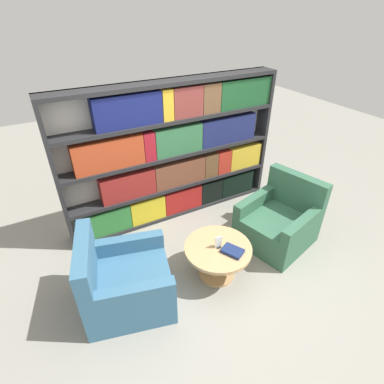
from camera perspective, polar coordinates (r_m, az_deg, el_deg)
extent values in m
plane|color=gray|center=(3.81, 6.75, -15.22)|extent=(14.00, 14.00, 0.00)
cube|color=silver|center=(4.33, -4.31, 7.87)|extent=(3.14, 0.05, 1.99)
cube|color=#262628|center=(3.92, -24.42, 1.98)|extent=(0.05, 0.30, 1.99)
cube|color=#262628|center=(5.02, 12.84, 10.71)|extent=(0.05, 0.30, 1.99)
cube|color=#262628|center=(4.73, -3.20, -3.41)|extent=(3.04, 0.30, 0.05)
cube|color=#262628|center=(4.47, -3.38, 1.48)|extent=(3.04, 0.30, 0.05)
cube|color=#262628|center=(4.23, -3.60, 7.25)|extent=(3.04, 0.30, 0.05)
cube|color=#262628|center=(4.04, -3.84, 13.62)|extent=(3.04, 0.30, 0.05)
cube|color=#262628|center=(3.91, -4.11, 20.17)|extent=(3.04, 0.30, 0.05)
cube|color=#2F7A37|center=(4.34, -15.78, -5.13)|extent=(0.63, 0.20, 0.37)
cube|color=gold|center=(4.45, -8.61, -3.07)|extent=(0.52, 0.20, 0.37)
cube|color=#A41D1B|center=(4.63, -2.00, -1.12)|extent=(0.61, 0.20, 0.37)
cube|color=black|center=(4.83, 3.32, 0.46)|extent=(0.38, 0.20, 0.37)
cube|color=black|center=(5.08, 8.14, 1.89)|extent=(0.60, 0.20, 0.37)
cube|color=maroon|center=(4.14, -12.17, 1.33)|extent=(0.74, 0.20, 0.36)
cube|color=brown|center=(4.37, -2.55, 3.87)|extent=(0.78, 0.20, 0.36)
cube|color=brown|center=(4.58, 3.22, 5.34)|extent=(0.22, 0.20, 0.36)
cube|color=red|center=(4.70, 5.68, 5.95)|extent=(0.23, 0.20, 0.36)
cube|color=gold|center=(4.92, 9.63, 6.90)|extent=(0.56, 0.20, 0.36)
cube|color=#BA4120|center=(3.87, -15.67, 7.07)|extent=(0.88, 0.20, 0.39)
cube|color=#A71B28|center=(3.99, -8.43, 8.80)|extent=(0.15, 0.20, 0.39)
cube|color=#336F45|center=(4.14, -2.84, 10.02)|extent=(0.69, 0.20, 0.39)
cube|color=navy|center=(4.52, 6.55, 11.85)|extent=(0.90, 0.20, 0.39)
cube|color=navy|center=(3.76, -12.23, 15.00)|extent=(0.83, 0.20, 0.39)
cube|color=gold|center=(3.92, -5.08, 16.31)|extent=(0.14, 0.20, 0.39)
cube|color=brown|center=(4.03, -1.20, 16.92)|extent=(0.42, 0.20, 0.39)
cube|color=brown|center=(4.20, 3.24, 17.52)|extent=(0.27, 0.20, 0.39)
cube|color=#1D522A|center=(4.51, 9.62, 18.20)|extent=(0.83, 0.20, 0.39)
cube|color=#386684|center=(3.45, -11.80, -17.32)|extent=(1.06, 1.02, 0.41)
cube|color=#386684|center=(3.16, -19.59, -12.79)|extent=(0.34, 0.84, 0.49)
cube|color=#386684|center=(2.99, -10.53, -18.58)|extent=(0.75, 0.30, 0.19)
cube|color=#386684|center=(3.49, -11.64, -9.62)|extent=(0.75, 0.30, 0.19)
cube|color=#336047|center=(4.23, 15.68, -6.74)|extent=(1.07, 1.03, 0.41)
cube|color=#336047|center=(4.26, 19.29, 0.25)|extent=(0.35, 0.84, 0.49)
cube|color=#336047|center=(4.15, 11.72, -1.84)|extent=(0.75, 0.31, 0.19)
cube|color=#336047|center=(3.89, 20.10, -6.09)|extent=(0.75, 0.31, 0.19)
cylinder|color=tan|center=(3.64, 4.80, -13.16)|extent=(0.14, 0.14, 0.40)
cylinder|color=tan|center=(3.78, 4.66, -15.13)|extent=(0.43, 0.43, 0.03)
cylinder|color=tan|center=(3.49, 4.97, -10.62)|extent=(0.78, 0.78, 0.04)
cube|color=black|center=(3.47, 4.99, -10.32)|extent=(0.05, 0.06, 0.01)
cube|color=silver|center=(3.42, 5.04, -9.46)|extent=(0.09, 0.01, 0.15)
cube|color=navy|center=(3.42, 7.73, -11.06)|extent=(0.25, 0.28, 0.04)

